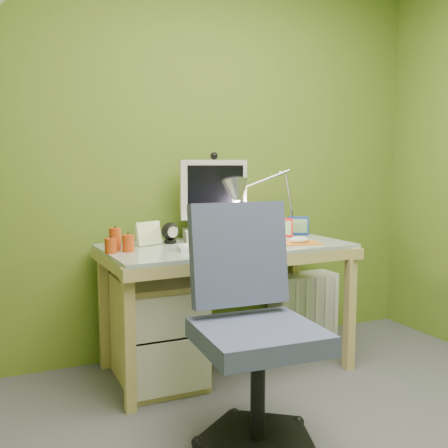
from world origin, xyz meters
name	(u,v)px	position (x,y,z in m)	size (l,w,h in m)	color
wall_back	(183,155)	(0.00, 1.60, 1.20)	(3.20, 0.01, 2.40)	olive
desk	(226,307)	(0.12, 1.23, 0.35)	(1.32, 0.66, 0.71)	tan
monitor	(213,192)	(0.12, 1.41, 0.98)	(0.40, 0.23, 0.55)	beige
speaker_left	(170,233)	(-0.15, 1.39, 0.77)	(0.10, 0.10, 0.11)	black
speaker_right	(256,228)	(0.39, 1.39, 0.77)	(0.10, 0.10, 0.11)	black
keyboard	(224,247)	(0.04, 1.09, 0.72)	(0.47, 0.15, 0.02)	silver
mousepad	(299,243)	(0.50, 1.09, 0.71)	(0.22, 0.16, 0.01)	orange
mouse	(299,240)	(0.50, 1.09, 0.73)	(0.12, 0.07, 0.04)	white
amber_tumbler	(262,236)	(0.30, 1.15, 0.75)	(0.07, 0.07, 0.09)	#946215
candle_cluster	(117,240)	(-0.48, 1.24, 0.77)	(0.15, 0.13, 0.11)	#C13F10
photo_frame_red	(282,228)	(0.54, 1.35, 0.76)	(0.13, 0.02, 0.11)	red
photo_frame_blue	(298,226)	(0.68, 1.39, 0.76)	(0.13, 0.02, 0.11)	navy
photo_frame_green	(148,233)	(-0.28, 1.37, 0.77)	(0.15, 0.02, 0.13)	beige
desk_lamp	(281,188)	(0.57, 1.41, 1.00)	(0.54, 0.23, 0.58)	#ADADB1
task_chair	(258,332)	(-0.11, 0.43, 0.48)	(0.53, 0.53, 0.96)	#42486C
radiator	(303,307)	(0.77, 1.46, 0.22)	(0.44, 0.17, 0.44)	silver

